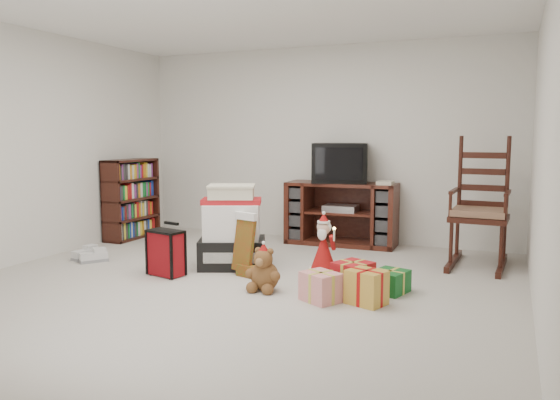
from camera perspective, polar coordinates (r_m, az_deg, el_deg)
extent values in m
cube|color=beige|center=(5.05, -5.04, -9.01)|extent=(5.00, 5.00, 0.01)
cube|color=white|center=(4.98, -5.36, 19.89)|extent=(5.00, 5.00, 0.01)
cube|color=white|center=(7.16, 4.34, 5.86)|extent=(5.00, 0.01, 2.50)
cube|color=white|center=(6.43, -25.33, 5.11)|extent=(0.01, 5.00, 2.50)
cube|color=white|center=(4.29, 25.84, 4.52)|extent=(0.01, 5.00, 2.50)
cube|color=#4D2116|center=(6.86, 6.42, -1.43)|extent=(1.38, 0.53, 0.78)
cube|color=#AFAFB1|center=(6.82, 6.36, -0.85)|extent=(0.42, 0.30, 0.08)
cube|color=#33140D|center=(7.49, -15.26, 0.12)|extent=(0.29, 0.86, 1.05)
cube|color=#33140D|center=(6.02, 20.08, -1.79)|extent=(0.59, 0.57, 0.05)
cube|color=#9D7655|center=(6.01, 20.11, -1.17)|extent=(0.55, 0.53, 0.07)
cube|color=#33140D|center=(6.22, 20.38, 2.80)|extent=(0.48, 0.09, 0.87)
cube|color=#33140D|center=(6.11, 19.89, -6.23)|extent=(0.61, 0.96, 0.07)
cube|color=black|center=(5.72, -5.02, -5.52)|extent=(0.80, 0.71, 0.30)
cube|color=white|center=(5.65, -5.06, -2.21)|extent=(0.68, 0.62, 0.37)
cube|color=#AA1318|center=(5.62, -5.08, -0.10)|extent=(0.68, 0.53, 0.05)
cube|color=beige|center=(5.61, -5.09, 0.77)|extent=(0.55, 0.49, 0.12)
cube|color=maroon|center=(5.45, -11.84, -5.43)|extent=(0.38, 0.25, 0.45)
cube|color=black|center=(5.46, -11.42, -2.34)|extent=(0.18, 0.07, 0.03)
ellipsoid|color=brown|center=(4.87, -1.60, -7.96)|extent=(0.26, 0.22, 0.27)
sphere|color=brown|center=(4.80, -1.77, -6.20)|extent=(0.17, 0.17, 0.17)
cone|color=maroon|center=(5.51, 4.56, -5.49)|extent=(0.28, 0.28, 0.40)
sphere|color=#CFA490|center=(5.46, 4.59, -2.95)|extent=(0.13, 0.13, 0.13)
cone|color=maroon|center=(5.44, 4.60, -1.88)|extent=(0.12, 0.12, 0.10)
cylinder|color=silver|center=(5.32, 5.68, -3.66)|extent=(0.02, 0.02, 0.12)
cone|color=maroon|center=(6.08, -5.79, -4.32)|extent=(0.28, 0.28, 0.40)
sphere|color=#CFA490|center=(6.03, -5.82, -2.01)|extent=(0.13, 0.13, 0.13)
cone|color=maroon|center=(6.02, -5.83, -1.03)|extent=(0.12, 0.12, 0.10)
cylinder|color=silver|center=(5.88, -5.10, -2.63)|extent=(0.02, 0.02, 0.12)
cube|color=silver|center=(6.42, -19.91, -5.42)|extent=(0.18, 0.32, 0.11)
cube|color=silver|center=(6.29, -18.63, -5.61)|extent=(0.28, 0.31, 0.11)
cube|color=#AA1318|center=(4.73, 7.41, -8.37)|extent=(0.27, 0.27, 0.27)
cube|color=#1B6D28|center=(4.93, 10.57, -7.82)|extent=(0.27, 0.27, 0.27)
cube|color=gold|center=(4.53, 10.06, -9.13)|extent=(0.27, 0.27, 0.27)
cube|color=silver|center=(4.41, 5.47, -9.48)|extent=(0.27, 0.27, 0.27)
cube|color=black|center=(6.81, 6.31, 3.88)|extent=(0.75, 0.61, 0.49)
cube|color=black|center=(6.58, 5.71, 3.78)|extent=(0.56, 0.15, 0.39)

